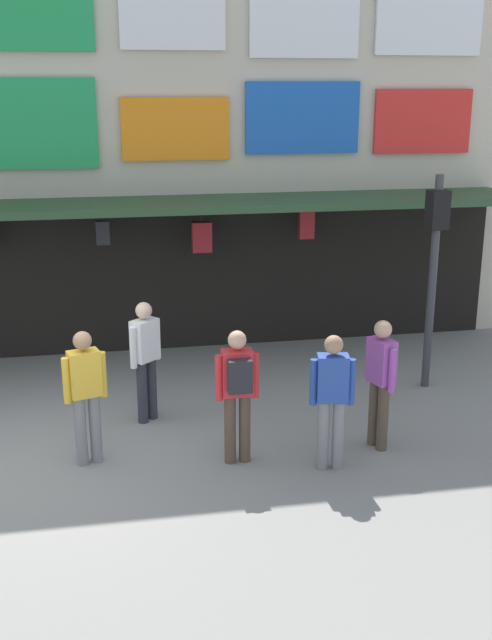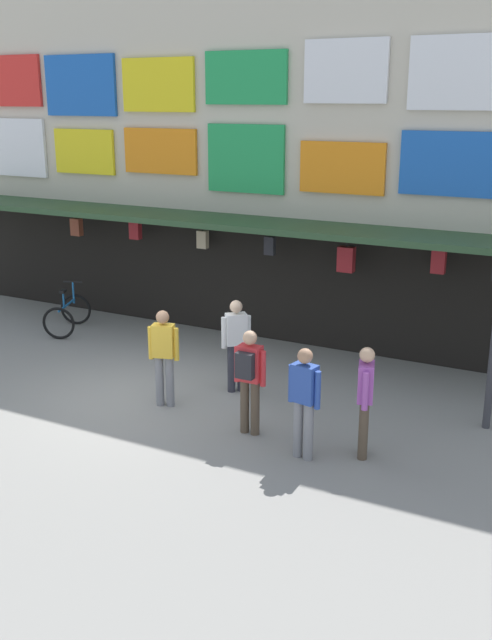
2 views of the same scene
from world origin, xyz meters
name	(u,v)px [view 2 (image 2 of 2)]	position (x,y,z in m)	size (l,w,h in m)	color
ground_plane	(142,396)	(0.00, 0.00, 0.00)	(80.00, 80.00, 0.00)	gray
shopfront	(259,150)	(0.00, 4.57, 3.96)	(18.00, 2.60, 8.00)	beige
bicycle_parked	(67,315)	(-3.64, 2.34, 0.39)	(1.08, 1.34, 1.05)	black
pedestrian_in_white	(164,350)	(0.57, -0.10, 0.98)	(0.51, 0.43, 1.68)	gray
pedestrian_in_black	(365,396)	(4.17, -0.34, 0.95)	(0.32, 0.51, 1.68)	brown
pedestrian_in_purple	(304,397)	(3.42, -0.79, 0.95)	(0.52, 0.28, 1.68)	gray
pedestrian_in_yellow	(249,375)	(2.36, -0.45, 0.98)	(0.53, 0.35, 1.68)	brown
pedestrian_in_red	(236,341)	(1.35, 1.00, 0.95)	(0.42, 0.40, 1.68)	#2D2D38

